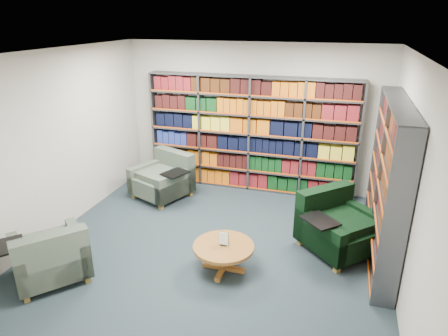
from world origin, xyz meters
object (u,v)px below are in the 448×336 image
(chair_teal_front, at_px, (51,259))
(coffee_table, at_px, (224,250))
(chair_teal_left, at_px, (165,179))
(chair_green_right, at_px, (336,227))

(chair_teal_front, bearing_deg, coffee_table, 22.53)
(chair_teal_left, distance_m, chair_teal_front, 2.86)
(chair_teal_front, xyz_separation_m, coffee_table, (2.06, 0.86, -0.02))
(chair_green_right, distance_m, chair_teal_front, 3.94)
(chair_teal_left, relative_size, chair_teal_front, 0.99)
(chair_green_right, height_order, chair_teal_front, chair_green_right)
(chair_teal_front, bearing_deg, chair_teal_left, 84.02)
(chair_teal_left, relative_size, chair_green_right, 0.91)
(chair_green_right, distance_m, coffee_table, 1.74)
(chair_green_right, bearing_deg, coffee_table, -144.16)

